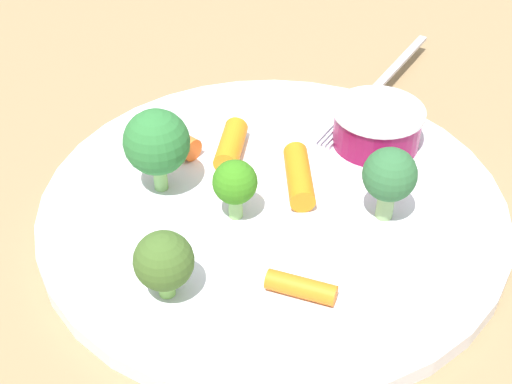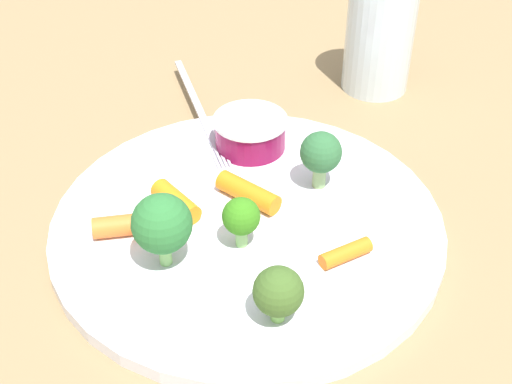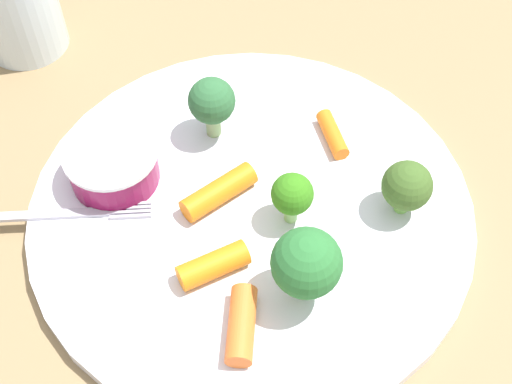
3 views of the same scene
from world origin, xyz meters
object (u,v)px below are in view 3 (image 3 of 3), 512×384
at_px(broccoli_floret_1, 292,195).
at_px(carrot_stick_1, 219,192).
at_px(broccoli_floret_0, 212,102).
at_px(carrot_stick_2, 213,265).
at_px(sauce_cup, 113,165).
at_px(carrot_stick_0, 332,134).
at_px(carrot_stick_3, 241,325).
at_px(broccoli_floret_2, 407,186).
at_px(fork, 12,217).
at_px(broccoli_floret_3, 307,264).
at_px(plate, 251,211).

distance_m(broccoli_floret_1, carrot_stick_1, 0.05).
distance_m(broccoli_floret_0, carrot_stick_2, 0.12).
xyz_separation_m(sauce_cup, broccoli_floret_0, (-0.02, -0.08, 0.02)).
distance_m(carrot_stick_0, carrot_stick_3, 0.17).
relative_size(broccoli_floret_2, carrot_stick_2, 0.93).
bearing_deg(carrot_stick_0, broccoli_floret_2, 169.61).
bearing_deg(broccoli_floret_0, sauce_cup, 76.83).
relative_size(broccoli_floret_2, fork, 0.28).
height_order(broccoli_floret_2, carrot_stick_0, broccoli_floret_2).
height_order(sauce_cup, fork, sauce_cup).
relative_size(broccoli_floret_0, carrot_stick_3, 1.06).
height_order(sauce_cup, carrot_stick_2, sauce_cup).
relative_size(broccoli_floret_1, broccoli_floret_3, 0.71).
bearing_deg(broccoli_floret_3, plate, -19.23).
xyz_separation_m(plate, broccoli_floret_0, (0.07, -0.03, 0.04)).
bearing_deg(plate, carrot_stick_1, 30.52).
bearing_deg(fork, broccoli_floret_2, -133.48).
distance_m(sauce_cup, broccoli_floret_1, 0.13).
xyz_separation_m(carrot_stick_1, carrot_stick_2, (-0.04, 0.04, 0.00)).
xyz_separation_m(carrot_stick_1, carrot_stick_3, (-0.08, 0.06, -0.00)).
relative_size(sauce_cup, carrot_stick_3, 1.36).
xyz_separation_m(carrot_stick_2, fork, (0.13, 0.07, -0.01)).
height_order(broccoli_floret_2, broccoli_floret_3, broccoli_floret_3).
bearing_deg(carrot_stick_1, broccoli_floret_0, -39.76).
bearing_deg(broccoli_floret_1, fork, 44.77).
relative_size(sauce_cup, broccoli_floret_3, 1.10).
bearing_deg(fork, carrot_stick_2, -152.07).
distance_m(sauce_cup, fork, 0.08).
xyz_separation_m(broccoli_floret_3, carrot_stick_0, (0.07, -0.11, -0.03)).
relative_size(broccoli_floret_0, broccoli_floret_2, 1.18).
height_order(broccoli_floret_1, broccoli_floret_3, broccoli_floret_3).
distance_m(broccoli_floret_3, carrot_stick_0, 0.13).
bearing_deg(broccoli_floret_3, fork, 28.35).
relative_size(broccoli_floret_2, carrot_stick_3, 0.89).
height_order(broccoli_floret_0, broccoli_floret_3, broccoli_floret_3).
height_order(broccoli_floret_3, carrot_stick_2, broccoli_floret_3).
distance_m(broccoli_floret_2, fork, 0.26).
bearing_deg(broccoli_floret_2, broccoli_floret_0, 16.89).
relative_size(sauce_cup, carrot_stick_0, 1.62).
bearing_deg(broccoli_floret_3, carrot_stick_3, 78.36).
relative_size(broccoli_floret_3, fork, 0.39).
bearing_deg(broccoli_floret_2, plate, 43.48).
distance_m(carrot_stick_3, fork, 0.18).
relative_size(broccoli_floret_0, broccoli_floret_1, 1.21).
xyz_separation_m(broccoli_floret_1, carrot_stick_2, (0.01, 0.06, -0.02)).
bearing_deg(plate, broccoli_floret_1, -156.39).
relative_size(broccoli_floret_1, carrot_stick_1, 0.76).
xyz_separation_m(carrot_stick_0, carrot_stick_2, (-0.02, 0.14, 0.00)).
xyz_separation_m(broccoli_floret_1, carrot_stick_3, (-0.04, 0.08, -0.02)).
distance_m(sauce_cup, carrot_stick_2, 0.10).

